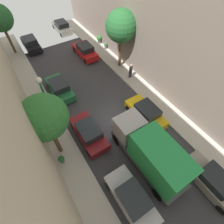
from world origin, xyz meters
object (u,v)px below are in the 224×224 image
Objects in this scene: parked_car_left_4 at (60,88)px; potted_plant_2 at (106,45)px; parked_car_right_2 at (146,113)px; parked_car_left_3 at (89,133)px; street_tree_1 at (121,26)px; potted_plant_1 at (48,135)px; potted_plant_5 at (99,39)px; parked_car_right_3 at (85,51)px; lamp_post at (47,99)px; pedestrian at (131,70)px; potted_plant_4 at (62,159)px; parked_car_right_4 at (62,27)px; delivery_truck at (151,153)px; parked_car_right_1 at (212,180)px; parked_car_left_2 at (132,199)px; parked_car_left_5 at (31,44)px; street_tree_0 at (44,118)px.

parked_car_left_4 is 5.40× the size of potted_plant_2.
parked_car_left_3 is at bearing 170.07° from parked_car_right_2.
street_tree_1 reaches higher than potted_plant_2.
potted_plant_5 is (11.40, 11.08, 0.19)m from potted_plant_1.
lamp_post is at bearing -128.86° from parked_car_right_3.
parked_car_left_3 is 0.66× the size of street_tree_1.
potted_plant_5 is (0.57, 5.89, -4.11)m from street_tree_1.
pedestrian reaches higher than potted_plant_4.
parked_car_right_4 is 14.69m from pedestrian.
parked_car_left_4 is 1.00× the size of parked_car_right_3.
delivery_truck is at bearing -47.71° from potted_plant_1.
parked_car_right_3 is at bearing 41.60° from parked_car_left_4.
street_tree_1 is at bearing 80.67° from parked_car_right_1.
parked_car_left_4 is at bearing 68.80° from potted_plant_4.
parked_car_left_4 is 0.66× the size of street_tree_1.
parked_car_left_3 is 4.33m from lamp_post.
delivery_truck is at bearing -76.11° from parked_car_left_4.
delivery_truck is 3.84× the size of pedestrian.
street_tree_1 is 8.71× the size of potted_plant_4.
potted_plant_4 is at bearing 118.94° from parked_car_left_2.
potted_plant_1 is (-10.83, -5.18, -4.30)m from street_tree_1.
parked_car_left_5 is at bearing 134.32° from parked_car_right_3.
parked_car_right_2 is (5.40, -7.39, 0.00)m from parked_car_left_4.
parked_car_left_3 is at bearing 121.10° from delivery_truck.
potted_plant_5 is (8.44, 18.84, 0.04)m from parked_car_left_2.
potted_plant_4 is at bearing -124.22° from parked_car_right_3.
parked_car_right_3 is 0.64× the size of delivery_truck.
delivery_truck is at bearing -108.34° from potted_plant_5.
lamp_post is (-7.30, 3.12, 3.23)m from parked_car_right_2.
parked_car_left_3 reaches higher than potted_plant_2.
parked_car_left_2 is 5.79m from parked_car_right_1.
street_tree_1 is at bearing 36.11° from potted_plant_4.
parked_car_left_5 and parked_car_right_4 have the same top height.
street_tree_1 is at bearing -51.34° from parked_car_left_5.
pedestrian reaches higher than potted_plant_5.
parked_car_right_1 reaches higher than potted_plant_2.
parked_car_right_3 is at bearing -90.00° from parked_car_right_4.
lamp_post is (-9.55, -2.29, 2.87)m from pedestrian.
delivery_truck reaches higher than parked_car_left_4.
parked_car_left_4 is 9.61m from potted_plant_2.
potted_plant_2 is at bearing -34.00° from parked_car_left_5.
parked_car_left_5 and parked_car_right_3 have the same top height.
potted_plant_1 is at bearing -135.82° from potted_plant_5.
parked_car_left_4 is at bearing 67.73° from street_tree_0.
parked_car_right_1 is at bearing -53.26° from delivery_truck.
parked_car_left_4 is 0.64× the size of delivery_truck.
street_tree_0 is 17.25m from potted_plant_5.
parked_car_right_3 is at bearing 90.00° from parked_car_right_1.
parked_car_right_3 is (5.40, 17.25, 0.00)m from parked_car_left_2.
parked_car_left_3 and parked_car_left_5 have the same top height.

